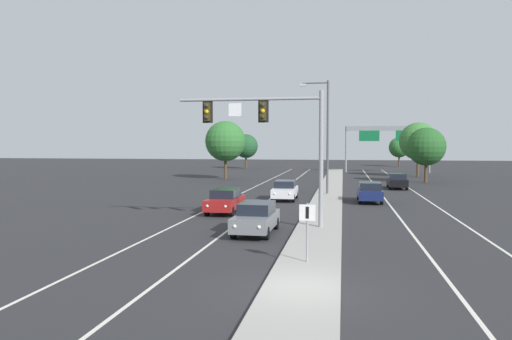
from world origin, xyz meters
TOP-DOWN VIEW (x-y plane):
  - ground_plane at (0.00, 0.00)m, footprint 260.00×260.00m
  - median_island at (0.00, 18.00)m, footprint 2.40×110.00m
  - lane_stripe_oncoming_center at (-4.70, 25.00)m, footprint 0.14×100.00m
  - lane_stripe_receding_center at (4.70, 25.00)m, footprint 0.14×100.00m
  - edge_stripe_left at (-8.00, 25.00)m, footprint 0.14×100.00m
  - edge_stripe_right at (8.00, 25.00)m, footprint 0.14×100.00m
  - overhead_signal_mast at (-2.43, 11.18)m, footprint 7.85×0.44m
  - median_sign_post at (-0.05, 3.26)m, footprint 0.60×0.10m
  - street_lamp_median at (-0.35, 29.05)m, footprint 2.58×0.28m
  - car_oncoming_grey at (-3.08, 9.44)m, footprint 1.88×4.50m
  - car_oncoming_red at (-6.40, 16.49)m, footprint 1.86×4.49m
  - car_oncoming_white at (-3.39, 24.69)m, footprint 1.87×4.49m
  - car_receding_navy at (3.30, 24.25)m, footprint 1.84×4.48m
  - car_receding_black at (6.68, 36.67)m, footprint 1.89×4.50m
  - highway_sign_gantry at (8.20, 66.15)m, footprint 13.28×0.42m
  - tree_far_right_b at (10.89, 45.63)m, footprint 4.51×4.51m
  - tree_far_right_c at (12.48, 88.67)m, footprint 4.15×4.15m
  - tree_far_left_c at (-13.82, 47.10)m, footprint 5.23×5.23m
  - tree_far_right_a at (11.55, 56.54)m, footprint 5.25×5.25m
  - tree_far_left_a at (-16.56, 74.49)m, footprint 4.44×4.44m

SIDE VIEW (x-z plane):
  - ground_plane at x=0.00m, z-range 0.00..0.00m
  - lane_stripe_oncoming_center at x=-4.70m, z-range 0.00..0.01m
  - lane_stripe_receding_center at x=4.70m, z-range 0.00..0.01m
  - edge_stripe_left at x=-8.00m, z-range 0.00..0.01m
  - edge_stripe_right at x=8.00m, z-range 0.00..0.01m
  - median_island at x=0.00m, z-range 0.00..0.15m
  - car_oncoming_grey at x=-3.08m, z-range 0.03..1.61m
  - car_oncoming_red at x=-6.40m, z-range 0.03..1.61m
  - car_oncoming_white at x=-3.39m, z-range 0.03..1.61m
  - car_receding_navy at x=3.30m, z-range 0.03..1.61m
  - car_receding_black at x=6.68m, z-range 0.03..1.61m
  - median_sign_post at x=-0.05m, z-range 0.49..2.69m
  - tree_far_right_c at x=12.48m, z-range 0.92..6.92m
  - tree_far_left_a at x=-16.56m, z-range 0.98..7.41m
  - tree_far_right_b at x=10.89m, z-range 1.00..7.52m
  - tree_far_left_c at x=-13.82m, z-range 1.16..8.72m
  - tree_far_right_a at x=11.55m, z-range 1.16..8.76m
  - overhead_signal_mast at x=-2.43m, z-range 1.76..8.96m
  - street_lamp_median at x=-0.35m, z-range 0.79..10.79m
  - highway_sign_gantry at x=8.20m, z-range 2.41..9.91m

